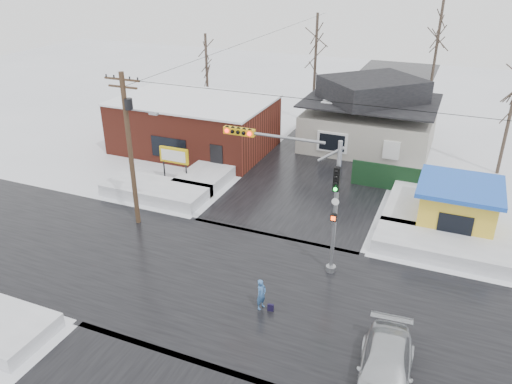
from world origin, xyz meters
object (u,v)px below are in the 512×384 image
at_px(traffic_signal, 305,185).
at_px(pedestrian, 261,295).
at_px(car, 385,370).
at_px(marquee_sign, 174,156).
at_px(utility_pole, 130,142).
at_px(kiosk, 457,207).

xyz_separation_m(traffic_signal, pedestrian, (-0.58, -4.05, -3.79)).
relative_size(pedestrian, car, 0.31).
bearing_deg(traffic_signal, marquee_sign, 150.28).
height_order(utility_pole, marquee_sign, utility_pole).
distance_m(utility_pole, kiosk, 18.95).
height_order(traffic_signal, utility_pole, utility_pole).
distance_m(kiosk, car, 13.58).
xyz_separation_m(utility_pole, car, (15.68, -6.95, -4.40)).
bearing_deg(utility_pole, pedestrian, -25.12).
bearing_deg(traffic_signal, pedestrian, -98.10).
relative_size(marquee_sign, kiosk, 0.55).
relative_size(marquee_sign, car, 0.52).
relative_size(traffic_signal, utility_pole, 0.78).
height_order(utility_pole, car, utility_pole).
bearing_deg(marquee_sign, kiosk, 1.55).
height_order(marquee_sign, kiosk, kiosk).
distance_m(kiosk, pedestrian, 13.48).
xyz_separation_m(kiosk, car, (-1.75, -13.45, -0.75)).
distance_m(traffic_signal, kiosk, 10.43).
bearing_deg(pedestrian, marquee_sign, 60.60).
height_order(traffic_signal, marquee_sign, traffic_signal).
distance_m(utility_pole, pedestrian, 11.65).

